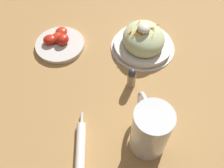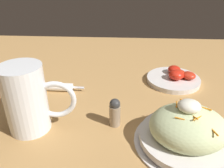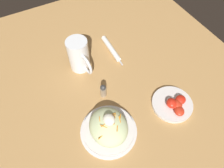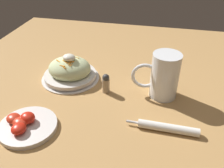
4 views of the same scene
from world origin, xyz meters
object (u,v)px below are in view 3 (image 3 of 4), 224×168
at_px(napkin_roll, 111,49).
at_px(beer_mug, 79,57).
at_px(tomato_plate, 174,104).
at_px(salad_plate, 109,128).
at_px(salt_shaker, 103,91).

bearing_deg(napkin_roll, beer_mug, 98.14).
relative_size(napkin_roll, tomato_plate, 1.23).
distance_m(salad_plate, tomato_plate, 0.30).
xyz_separation_m(tomato_plate, salt_shaker, (0.19, 0.24, 0.02)).
height_order(beer_mug, tomato_plate, beer_mug).
distance_m(beer_mug, salt_shaker, 0.20).
bearing_deg(salt_shaker, napkin_roll, -35.05).
height_order(tomato_plate, salt_shaker, salt_shaker).
distance_m(salad_plate, beer_mug, 0.36).
bearing_deg(salad_plate, beer_mug, -5.59).
distance_m(napkin_roll, salt_shaker, 0.28).
height_order(salad_plate, tomato_plate, salad_plate).
bearing_deg(salad_plate, salt_shaker, -19.97).
xyz_separation_m(napkin_roll, tomato_plate, (-0.41, -0.08, 0.00)).
xyz_separation_m(salad_plate, beer_mug, (0.36, -0.03, 0.04)).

